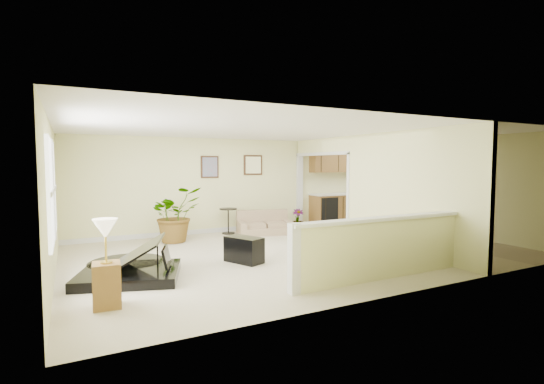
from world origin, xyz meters
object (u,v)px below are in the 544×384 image
accent_table (228,218)px  lamp_stand (106,270)px  piano (125,241)px  small_plant (298,221)px  loveseat (264,222)px  piano_bench (244,250)px  palm_plant (175,215)px

accent_table → lamp_stand: 5.42m
piano → small_plant: 5.56m
loveseat → accent_table: 0.94m
piano → loveseat: piano is taller
piano → accent_table: (2.91, 2.99, -0.16)m
piano_bench → loveseat: (1.68, 2.57, 0.06)m
lamp_stand → palm_plant: bearing=64.9°
piano_bench → small_plant: small_plant is taller
palm_plant → piano_bench: bearing=-75.5°
piano_bench → lamp_stand: (-2.46, -1.32, 0.24)m
piano → palm_plant: piano is taller
piano_bench → lamp_stand: lamp_stand is taller
palm_plant → accent_table: bearing=16.3°
loveseat → accent_table: bearing=168.1°
palm_plant → lamp_stand: bearing=-115.1°
palm_plant → small_plant: palm_plant is taller
loveseat → palm_plant: bearing=-165.4°
loveseat → small_plant: bearing=18.8°
piano → piano_bench: piano is taller
small_plant → palm_plant: bearing=-177.8°
accent_table → palm_plant: bearing=-163.7°
palm_plant → small_plant: size_ratio=2.35×
piano → accent_table: bearing=63.9°
piano_bench → accent_table: 3.10m
piano_bench → piano: bearing=-179.5°
piano_bench → small_plant: size_ratio=1.23×
accent_table → small_plant: bearing=-8.9°
piano → small_plant: piano is taller
piano_bench → loveseat: 3.07m
loveseat → palm_plant: palm_plant is taller
piano → small_plant: (4.85, 2.69, -0.34)m
palm_plant → small_plant: 3.46m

